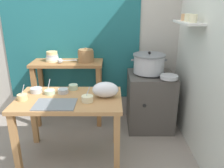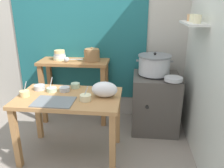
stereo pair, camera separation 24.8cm
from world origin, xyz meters
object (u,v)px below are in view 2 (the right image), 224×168
(back_shelf_table, at_px, (75,76))
(prep_bowl_4, at_px, (65,89))
(wide_pan, at_px, (173,79))
(prep_bowl_5, at_px, (75,85))
(prep_table, at_px, (69,105))
(prep_bowl_2, at_px, (86,97))
(bowl_stack_enamel, at_px, (60,55))
(prep_bowl_3, at_px, (52,89))
(serving_tray, at_px, (54,102))
(clay_pot, at_px, (92,55))
(ladle, at_px, (67,59))
(stove_block, at_px, (155,102))
(prep_bowl_1, at_px, (25,93))
(plastic_bag, at_px, (105,89))
(steamer_pot, at_px, (154,64))
(prep_bowl_0, at_px, (39,87))

(back_shelf_table, bearing_deg, prep_bowl_4, -83.72)
(wide_pan, relative_size, prep_bowl_5, 2.13)
(prep_table, bearing_deg, prep_bowl_5, 87.76)
(prep_bowl_2, bearing_deg, wide_pan, 30.13)
(wide_pan, bearing_deg, bowl_stack_enamel, 165.44)
(prep_bowl_3, bearing_deg, serving_tray, -66.35)
(clay_pot, xyz_separation_m, prep_bowl_2, (0.10, -0.91, -0.23))
(back_shelf_table, height_order, wide_pan, back_shelf_table)
(back_shelf_table, distance_m, ladle, 0.28)
(stove_block, relative_size, prep_bowl_1, 4.82)
(prep_bowl_1, relative_size, prep_bowl_4, 1.41)
(prep_table, relative_size, ladle, 4.31)
(plastic_bag, relative_size, prep_bowl_2, 1.80)
(back_shelf_table, relative_size, wide_pan, 4.41)
(prep_table, bearing_deg, wide_pan, 21.61)
(back_shelf_table, relative_size, prep_bowl_3, 5.93)
(plastic_bag, bearing_deg, prep_bowl_2, -147.38)
(prep_table, height_order, prep_bowl_4, prep_bowl_4)
(prep_table, bearing_deg, clay_pot, 83.04)
(steamer_pot, height_order, bowl_stack_enamel, steamer_pot)
(prep_bowl_0, relative_size, prep_bowl_2, 0.82)
(back_shelf_table, xyz_separation_m, stove_block, (1.13, -0.13, -0.30))
(bowl_stack_enamel, distance_m, prep_bowl_0, 0.73)
(stove_block, xyz_separation_m, prep_bowl_3, (-1.20, -0.58, 0.36))
(clay_pot, bearing_deg, serving_tray, -101.56)
(bowl_stack_enamel, relative_size, wide_pan, 0.81)
(bowl_stack_enamel, relative_size, prep_bowl_1, 1.10)
(back_shelf_table, bearing_deg, prep_table, -79.02)
(serving_tray, height_order, plastic_bag, plastic_bag)
(clay_pot, xyz_separation_m, prep_bowl_1, (-0.56, -0.87, -0.23))
(back_shelf_table, distance_m, serving_tray, 0.99)
(bowl_stack_enamel, bearing_deg, back_shelf_table, -7.77)
(steamer_pot, relative_size, prep_bowl_2, 3.08)
(stove_block, bearing_deg, prep_bowl_4, -152.21)
(prep_table, xyz_separation_m, bowl_stack_enamel, (-0.36, 0.85, 0.35))
(steamer_pot, bearing_deg, back_shelf_table, 174.26)
(steamer_pot, bearing_deg, plastic_bag, -128.73)
(prep_bowl_2, bearing_deg, clay_pot, 96.54)
(steamer_pot, bearing_deg, prep_bowl_0, -157.07)
(wide_pan, distance_m, prep_bowl_3, 1.42)
(stove_block, bearing_deg, prep_bowl_3, -154.27)
(prep_bowl_2, bearing_deg, prep_bowl_3, 154.63)
(prep_bowl_5, bearing_deg, prep_bowl_4, -129.13)
(prep_table, distance_m, prep_bowl_0, 0.44)
(prep_table, height_order, prep_bowl_5, prep_bowl_5)
(bowl_stack_enamel, xyz_separation_m, prep_bowl_3, (0.14, -0.74, -0.22))
(stove_block, bearing_deg, prep_bowl_1, -152.73)
(back_shelf_table, xyz_separation_m, prep_bowl_2, (0.36, -0.91, 0.08))
(stove_block, xyz_separation_m, prep_bowl_2, (-0.77, -0.78, 0.37))
(prep_bowl_2, xyz_separation_m, prep_bowl_4, (-0.29, 0.22, -0.01))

